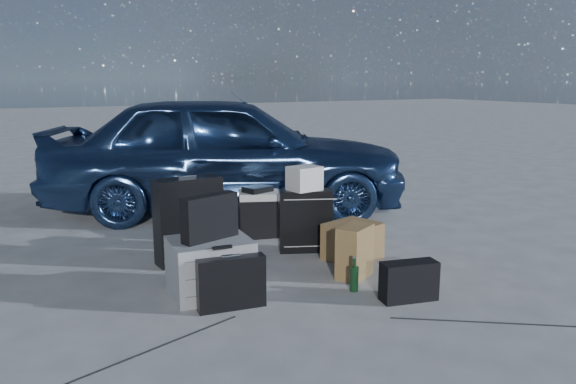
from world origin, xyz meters
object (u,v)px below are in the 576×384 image
object	(u,v)px
pelican_case	(210,267)
cardboard_box	(353,241)
briefcase	(231,283)
suitcase_left	(189,220)
duffel_bag	(259,217)
car	(227,152)
suitcase_right	(305,221)
green_bottle	(354,275)

from	to	relation	value
pelican_case	cardboard_box	xyz separation A→B (m)	(1.39, 0.17, -0.05)
briefcase	suitcase_left	size ratio (longest dim) A/B	0.64
pelican_case	duffel_bag	xyz separation A→B (m)	(1.00, 1.26, -0.02)
car	suitcase_left	bearing A→B (deg)	171.85
duffel_bag	cardboard_box	bearing A→B (deg)	-56.56
pelican_case	suitcase_right	size ratio (longest dim) A/B	1.00
car	suitcase_right	size ratio (longest dim) A/B	7.24
pelican_case	briefcase	distance (m)	0.33
car	suitcase_left	distance (m)	1.96
suitcase_right	duffel_bag	world-z (taller)	suitcase_right
pelican_case	suitcase_right	bearing A→B (deg)	31.21
suitcase_left	car	bearing A→B (deg)	53.63
car	pelican_case	bearing A→B (deg)	179.03
suitcase_right	cardboard_box	distance (m)	0.49
cardboard_box	green_bottle	xyz separation A→B (m)	(-0.43, -0.64, -0.03)
pelican_case	suitcase_left	world-z (taller)	suitcase_left
briefcase	car	bearing A→B (deg)	75.47
car	suitcase_left	size ratio (longest dim) A/B	5.61
green_bottle	car	bearing A→B (deg)	86.54
briefcase	duffel_bag	size ratio (longest dim) A/B	0.62
car	pelican_case	world-z (taller)	car
pelican_case	suitcase_right	xyz separation A→B (m)	(1.14, 0.58, 0.08)
suitcase_right	green_bottle	world-z (taller)	suitcase_right
pelican_case	cardboard_box	size ratio (longest dim) A/B	1.33
pelican_case	car	bearing A→B (deg)	69.24
car	briefcase	distance (m)	3.01
duffel_bag	green_bottle	distance (m)	1.72
car	briefcase	size ratio (longest dim) A/B	8.78
car	cardboard_box	world-z (taller)	car
green_bottle	briefcase	bearing A→B (deg)	171.77
car	briefcase	xyz separation A→B (m)	(-1.11, -2.74, -0.52)
car	green_bottle	world-z (taller)	car
car	green_bottle	size ratio (longest dim) A/B	16.12
briefcase	green_bottle	bearing A→B (deg)	-0.76
green_bottle	suitcase_left	bearing A→B (deg)	124.54
duffel_bag	green_bottle	xyz separation A→B (m)	(-0.04, -1.72, -0.06)
briefcase	cardboard_box	size ratio (longest dim) A/B	1.10
suitcase_left	cardboard_box	size ratio (longest dim) A/B	1.72
suitcase_left	cardboard_box	world-z (taller)	suitcase_left
cardboard_box	green_bottle	bearing A→B (deg)	-123.82
pelican_case	duffel_bag	bearing A→B (deg)	55.92
car	suitcase_left	world-z (taller)	car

